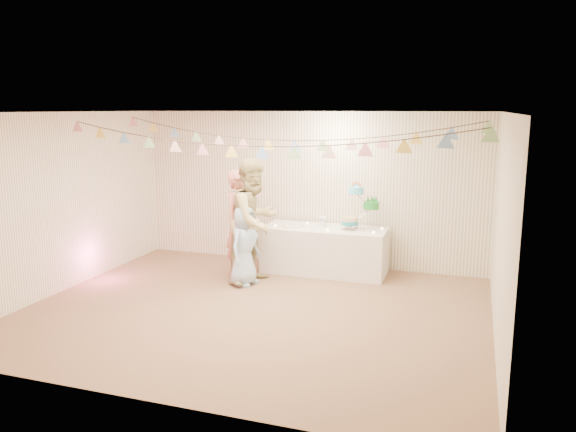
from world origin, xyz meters
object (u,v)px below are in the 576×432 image
(person_adult_a, at_px, (240,223))
(person_adult_b, at_px, (255,221))
(table, at_px, (325,250))
(cake_stand, at_px, (360,207))
(person_child, at_px, (244,246))

(person_adult_a, height_order, person_adult_b, person_adult_b)
(table, xyz_separation_m, person_adult_b, (-0.89, -0.82, 0.59))
(person_adult_b, bearing_deg, cake_stand, -40.17)
(person_adult_b, relative_size, person_child, 1.58)
(table, distance_m, person_adult_b, 1.35)
(table, bearing_deg, person_adult_b, -137.41)
(person_adult_a, height_order, person_child, person_adult_a)
(cake_stand, height_order, person_child, cake_stand)
(table, distance_m, person_adult_a, 1.45)
(cake_stand, bearing_deg, person_adult_b, -148.88)
(cake_stand, height_order, person_adult_a, person_adult_a)
(person_adult_a, relative_size, person_child, 1.40)
(person_adult_a, bearing_deg, table, -50.02)
(person_adult_a, relative_size, person_adult_b, 0.89)
(table, bearing_deg, person_adult_a, -155.07)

